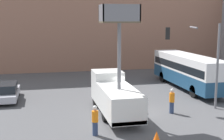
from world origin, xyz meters
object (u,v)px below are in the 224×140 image
(traffic_cone_mid_road, at_px, (157,138))
(parked_car_curbside, at_px, (7,92))
(utility_truck, at_px, (114,93))
(city_bus, at_px, (187,69))
(road_worker_near_truck, at_px, (95,121))
(road_worker_directing, at_px, (172,101))
(traffic_light_pole, at_px, (200,51))

(traffic_cone_mid_road, relative_size, parked_car_curbside, 0.15)
(utility_truck, distance_m, city_bus, 11.21)
(utility_truck, distance_m, road_worker_near_truck, 4.28)
(road_worker_directing, bearing_deg, city_bus, -58.40)
(road_worker_directing, bearing_deg, traffic_cone_mid_road, 123.55)
(city_bus, height_order, parked_car_curbside, city_bus)
(utility_truck, distance_m, parked_car_curbside, 9.77)
(traffic_light_pole, relative_size, road_worker_directing, 3.51)
(city_bus, relative_size, road_worker_near_truck, 6.43)
(road_worker_near_truck, relative_size, road_worker_directing, 0.99)
(city_bus, bearing_deg, road_worker_directing, 144.55)
(traffic_light_pole, height_order, parked_car_curbside, traffic_light_pole)
(road_worker_directing, distance_m, parked_car_curbside, 13.54)
(road_worker_near_truck, relative_size, traffic_cone_mid_road, 2.46)
(city_bus, distance_m, traffic_cone_mid_road, 14.90)
(utility_truck, height_order, city_bus, utility_truck)
(city_bus, distance_m, parked_car_curbside, 16.84)
(road_worker_directing, bearing_deg, road_worker_near_truck, 91.50)
(utility_truck, xyz_separation_m, city_bus, (8.91, 6.79, 0.34))
(road_worker_near_truck, xyz_separation_m, traffic_cone_mid_road, (3.02, -2.03, -0.55))
(parked_car_curbside, bearing_deg, traffic_light_pole, -20.84)
(city_bus, height_order, traffic_light_pole, traffic_light_pole)
(utility_truck, xyz_separation_m, parked_car_curbside, (-7.86, 5.75, -0.83))
(utility_truck, height_order, road_worker_near_truck, utility_truck)
(traffic_light_pole, bearing_deg, road_worker_near_truck, -155.32)
(road_worker_near_truck, distance_m, traffic_cone_mid_road, 3.68)
(city_bus, distance_m, road_worker_directing, 8.89)
(city_bus, bearing_deg, utility_truck, 124.89)
(road_worker_near_truck, bearing_deg, parked_car_curbside, 174.11)
(road_worker_near_truck, height_order, parked_car_curbside, road_worker_near_truck)
(city_bus, distance_m, road_worker_near_truck, 15.19)
(city_bus, height_order, road_worker_near_truck, city_bus)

